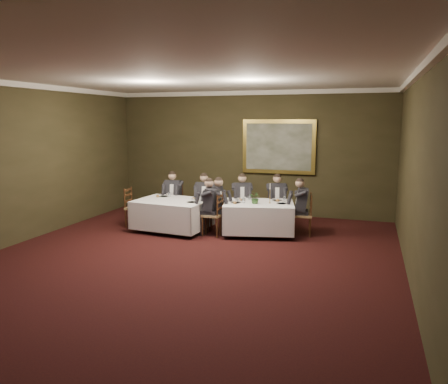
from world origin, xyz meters
The scene contains 28 objects.
ground centered at (0.00, 0.00, 0.00)m, with size 10.00×10.00×0.00m, color black.
ceiling centered at (0.00, 0.00, 3.50)m, with size 8.00×10.00×0.10m, color silver.
back_wall centered at (0.00, 5.00, 1.75)m, with size 8.00×0.10×3.50m, color #312E18.
left_wall centered at (-4.00, 0.00, 1.75)m, with size 0.10×10.00×3.50m, color #312E18.
right_wall centered at (4.00, 0.00, 1.75)m, with size 0.10×10.00×3.50m, color #312E18.
crown_molding centered at (0.00, 0.00, 3.44)m, with size 8.00×10.00×0.12m.
table_main centered at (0.84, 2.71, 0.45)m, with size 1.89×1.59×0.67m.
table_second centered at (-1.24, 2.37, 0.45)m, with size 1.83×1.46×0.67m.
chair_main_backleft centered at (0.22, 3.43, 0.28)m, with size 0.55×0.54×1.00m.
diner_main_backleft centered at (0.23, 3.42, 0.51)m, with size 0.54×0.58×1.35m.
chair_main_backright centered at (1.08, 3.63, 0.28)m, with size 0.54×0.53×1.00m.
diner_main_backright centered at (1.08, 3.62, 0.51)m, with size 0.52×0.58×1.35m.
chair_main_endleft centered at (-0.17, 2.48, 0.28)m, with size 0.42×0.44×1.00m.
diner_main_endleft centered at (-0.16, 2.48, 0.51)m, with size 0.48×0.42×1.35m.
chair_main_endright centered at (1.85, 2.94, 0.28)m, with size 0.49×0.50×1.00m.
diner_main_endright centered at (1.84, 2.94, 0.51)m, with size 0.54×0.48×1.35m.
chair_sec_backleft centered at (-1.63, 3.30, 0.28)m, with size 0.49×0.47×1.00m.
diner_sec_backleft centered at (-1.63, 3.29, 0.51)m, with size 0.45×0.52×1.35m.
chair_sec_backright centered at (-0.71, 3.22, 0.28)m, with size 0.50×0.49×1.00m.
diner_sec_backright centered at (-0.71, 3.21, 0.51)m, with size 0.47×0.54×1.35m.
chair_sec_endright centered at (-0.16, 2.28, 0.28)m, with size 0.42×0.44×1.00m.
diner_sec_endright centered at (-0.17, 2.28, 0.51)m, with size 0.48×0.42×1.35m.
chair_sec_endleft centered at (-2.33, 2.46, 0.28)m, with size 0.45×0.47×1.00m.
centerpiece centered at (0.80, 2.57, 0.92)m, with size 0.27×0.23×0.30m, color #2D5926.
candlestick centered at (1.10, 2.74, 0.94)m, with size 0.07×0.07×0.48m.
place_setting_table_main centered at (0.39, 2.97, 0.80)m, with size 0.33×0.31×0.14m.
place_setting_table_second centered at (-1.62, 2.80, 0.80)m, with size 0.33×0.31×0.14m.
painting centered at (0.84, 4.94, 1.95)m, with size 2.06×0.09×1.51m.
Camera 1 is at (3.27, -7.14, 2.69)m, focal length 35.00 mm.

